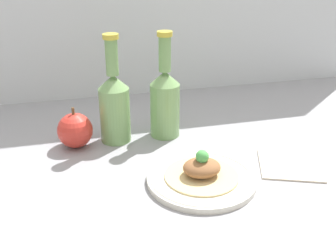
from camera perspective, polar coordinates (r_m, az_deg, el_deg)
The scene contains 7 objects.
ground_plane at distance 91.52cm, azimuth -0.32°, elevation -8.15°, with size 180.00×110.00×4.00cm, color gray.
plate at distance 85.77cm, azimuth 4.87°, elevation -8.42°, with size 23.55×23.55×1.50cm.
plated_food at distance 84.62cm, azimuth 4.92°, elevation -7.15°, with size 16.03×16.03×6.29cm.
cider_bottle_left at distance 100.40cm, azimuth -7.78°, elevation 2.32°, with size 7.78×7.78×27.82cm.
cider_bottle_right at distance 102.52cm, azimuth -0.45°, elevation 3.00°, with size 7.78×7.78×27.82cm.
apple at distance 101.09cm, azimuth -13.33°, elevation -1.47°, with size 8.86×8.86×10.56cm.
napkin at distance 95.59cm, azimuth 17.24°, elevation -6.18°, with size 17.63×17.59×0.80cm.
Camera 1 is at (-18.74, -75.62, 46.02)cm, focal length 42.00 mm.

